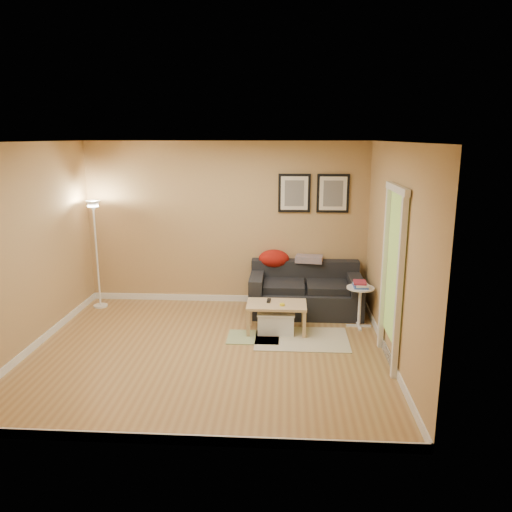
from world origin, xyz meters
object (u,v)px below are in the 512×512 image
coffee_table (276,317)px  side_table (359,307)px  storage_bin (276,322)px  floor_lamp (97,257)px  sofa (305,289)px  book_stack (360,284)px

coffee_table → side_table: bearing=12.7°
side_table → storage_bin: bearing=-166.2°
coffee_table → storage_bin: coffee_table is taller
side_table → floor_lamp: (-4.02, 0.63, 0.51)m
storage_bin → floor_lamp: floor_lamp is taller
coffee_table → storage_bin: size_ratio=1.61×
coffee_table → sofa: bearing=63.1°
storage_bin → floor_lamp: bearing=162.1°
book_stack → floor_lamp: bearing=161.0°
sofa → floor_lamp: floor_lamp is taller
sofa → storage_bin: 0.98m
storage_bin → sofa: bearing=63.3°
coffee_table → side_table: size_ratio=1.39×
sofa → floor_lamp: 3.30m
sofa → floor_lamp: (-3.27, 0.06, 0.44)m
coffee_table → floor_lamp: floor_lamp is taller
sofa → side_table: bearing=-37.1°
coffee_table → storage_bin: (-0.01, -0.04, -0.05)m
sofa → book_stack: sofa is taller
coffee_table → side_table: (1.18, 0.25, 0.09)m
storage_bin → book_stack: book_stack is taller
sofa → storage_bin: bearing=-116.7°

